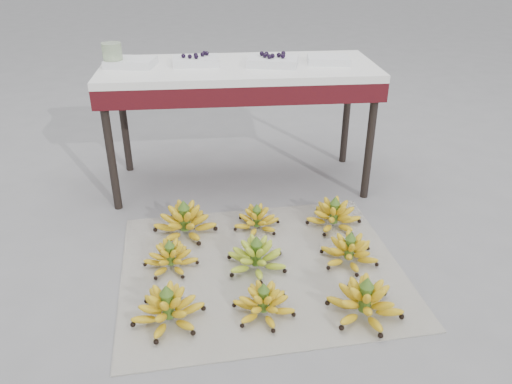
{
  "coord_description": "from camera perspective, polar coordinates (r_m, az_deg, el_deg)",
  "views": [
    {
      "loc": [
        -0.18,
        -1.81,
        1.37
      ],
      "look_at": [
        0.02,
        0.29,
        0.25
      ],
      "focal_mm": 35.0,
      "sensor_mm": 36.0,
      "label": 1
    }
  ],
  "objects": [
    {
      "name": "glass_jar",
      "position": [
        2.82,
        -16.07,
        14.78
      ],
      "size": [
        0.14,
        0.14,
        0.13
      ],
      "primitive_type": "cylinder",
      "rotation": [
        0.0,
        0.0,
        -0.43
      ],
      "color": "beige",
      "rests_on": "vendor_table"
    },
    {
      "name": "bunch_front_right",
      "position": [
        2.06,
        12.34,
        -12.14
      ],
      "size": [
        0.34,
        0.34,
        0.18
      ],
      "rotation": [
        0.0,
        0.0,
        0.17
      ],
      "color": "yellow",
      "rests_on": "newspaper_mat"
    },
    {
      "name": "tray_far_left",
      "position": [
        2.83,
        -14.1,
        14.17
      ],
      "size": [
        0.28,
        0.23,
        0.04
      ],
      "color": "silver",
      "rests_on": "vendor_table"
    },
    {
      "name": "bunch_mid_left",
      "position": [
        2.3,
        -9.73,
        -7.39
      ],
      "size": [
        0.27,
        0.27,
        0.15
      ],
      "rotation": [
        0.0,
        0.0,
        -0.15
      ],
      "color": "yellow",
      "rests_on": "newspaper_mat"
    },
    {
      "name": "tray_left",
      "position": [
        2.81,
        -6.87,
        14.7
      ],
      "size": [
        0.25,
        0.18,
        0.06
      ],
      "color": "silver",
      "rests_on": "vendor_table"
    },
    {
      "name": "newspaper_mat",
      "position": [
        2.29,
        0.6,
        -8.65
      ],
      "size": [
        1.33,
        1.14,
        0.01
      ],
      "primitive_type": "cube",
      "rotation": [
        0.0,
        0.0,
        0.08
      ],
      "color": "silver",
      "rests_on": "ground"
    },
    {
      "name": "bunch_front_left",
      "position": [
        2.02,
        -10.02,
        -12.98
      ],
      "size": [
        0.29,
        0.29,
        0.17
      ],
      "rotation": [
        0.0,
        0.0,
        0.01
      ],
      "color": "yellow",
      "rests_on": "newspaper_mat"
    },
    {
      "name": "bunch_front_center",
      "position": [
        2.02,
        0.87,
        -12.59
      ],
      "size": [
        0.32,
        0.32,
        0.15
      ],
      "rotation": [
        0.0,
        0.0,
        -0.34
      ],
      "color": "yellow",
      "rests_on": "newspaper_mat"
    },
    {
      "name": "tray_far_right",
      "position": [
        2.85,
        8.28,
        14.73
      ],
      "size": [
        0.25,
        0.19,
        0.04
      ],
      "color": "silver",
      "rests_on": "vendor_table"
    },
    {
      "name": "bunch_back_center",
      "position": [
        2.54,
        0.1,
        -3.22
      ],
      "size": [
        0.29,
        0.29,
        0.14
      ],
      "rotation": [
        0.0,
        0.0,
        -0.29
      ],
      "color": "yellow",
      "rests_on": "newspaper_mat"
    },
    {
      "name": "bunch_mid_center",
      "position": [
        2.26,
        0.05,
        -7.43
      ],
      "size": [
        0.36,
        0.36,
        0.17
      ],
      "rotation": [
        0.0,
        0.0,
        0.37
      ],
      "color": "olive",
      "rests_on": "newspaper_mat"
    },
    {
      "name": "bunch_back_right",
      "position": [
        2.59,
        8.89,
        -2.68
      ],
      "size": [
        0.36,
        0.36,
        0.17
      ],
      "rotation": [
        0.0,
        0.0,
        -0.37
      ],
      "color": "yellow",
      "rests_on": "newspaper_mat"
    },
    {
      "name": "tray_right",
      "position": [
        2.78,
        1.95,
        14.75
      ],
      "size": [
        0.3,
        0.25,
        0.07
      ],
      "color": "silver",
      "rests_on": "vendor_table"
    },
    {
      "name": "vendor_table",
      "position": [
        2.81,
        -1.95,
        12.71
      ],
      "size": [
        1.49,
        0.6,
        0.71
      ],
      "color": "black",
      "rests_on": "ground"
    },
    {
      "name": "ground",
      "position": [
        2.28,
        0.12,
        -9.08
      ],
      "size": [
        60.0,
        60.0,
        0.0
      ],
      "primitive_type": "plane",
      "color": "slate",
      "rests_on": "ground"
    },
    {
      "name": "bunch_back_left",
      "position": [
        2.52,
        -8.13,
        -3.41
      ],
      "size": [
        0.37,
        0.37,
        0.19
      ],
      "rotation": [
        0.0,
        0.0,
        -0.21
      ],
      "color": "yellow",
      "rests_on": "newspaper_mat"
    },
    {
      "name": "bunch_mid_right",
      "position": [
        2.34,
        10.62,
        -6.67
      ],
      "size": [
        0.29,
        0.29,
        0.16
      ],
      "rotation": [
        0.0,
        0.0,
        0.13
      ],
      "color": "yellow",
      "rests_on": "newspaper_mat"
    }
  ]
}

